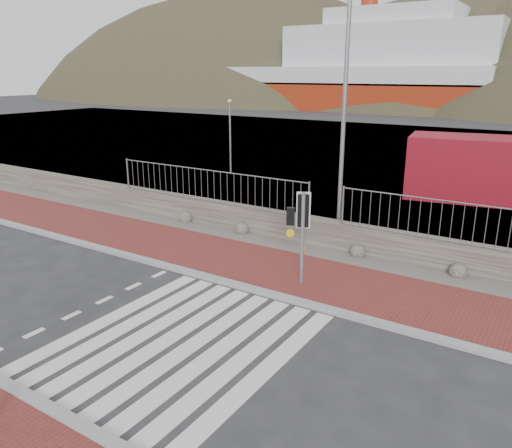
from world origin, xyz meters
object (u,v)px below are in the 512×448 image
Objects in this scene: traffic_signal_far at (302,219)px; shipping_container at (487,169)px; ferry at (349,73)px; streetlight at (349,108)px.

shipping_container is at bearing -126.02° from traffic_signal_far.
traffic_signal_far is 0.39× the size of shipping_container.
streetlight is (24.86, -59.75, -0.90)m from ferry.
streetlight is 9.80m from shipping_container.
traffic_signal_far is (25.42, -63.91, -3.47)m from ferry.
shipping_container is at bearing -61.22° from ferry.
ferry is at bearing 91.50° from streetlight.
traffic_signal_far is at bearing -103.35° from streetlight.
ferry is at bearing 109.73° from shipping_container.
traffic_signal_far is at bearing -68.30° from ferry.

